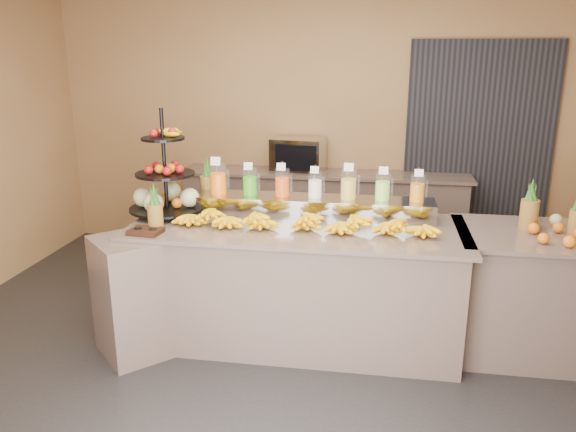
% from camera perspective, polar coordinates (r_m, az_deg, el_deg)
% --- Properties ---
extents(ground, '(6.00, 6.00, 0.00)m').
position_cam_1_polar(ground, '(4.30, 0.33, -14.11)').
color(ground, black).
rests_on(ground, ground).
extents(room_envelope, '(6.04, 5.02, 2.82)m').
position_cam_1_polar(room_envelope, '(4.47, 4.41, 12.44)').
color(room_envelope, olive).
rests_on(room_envelope, ground).
extents(buffet_counter, '(2.75, 1.25, 0.93)m').
position_cam_1_polar(buffet_counter, '(4.33, -0.63, -6.94)').
color(buffet_counter, gray).
rests_on(buffet_counter, ground).
extents(right_counter, '(1.08, 0.88, 0.93)m').
position_cam_1_polar(right_counter, '(4.55, 23.06, -7.14)').
color(right_counter, gray).
rests_on(right_counter, ground).
extents(back_ledge, '(3.10, 0.55, 0.93)m').
position_cam_1_polar(back_ledge, '(6.18, 3.60, 0.26)').
color(back_ledge, gray).
rests_on(back_ledge, ground).
extents(pitcher_tray, '(1.85, 0.30, 0.15)m').
position_cam_1_polar(pitcher_tray, '(4.42, 2.74, 0.96)').
color(pitcher_tray, gray).
rests_on(pitcher_tray, buffet_counter).
extents(juice_pitcher_orange_a, '(0.13, 0.14, 0.32)m').
position_cam_1_polar(juice_pitcher_orange_a, '(4.53, -7.09, 3.61)').
color(juice_pitcher_orange_a, silver).
rests_on(juice_pitcher_orange_a, pitcher_tray).
extents(juice_pitcher_green, '(0.12, 0.12, 0.28)m').
position_cam_1_polar(juice_pitcher_green, '(4.47, -3.88, 3.35)').
color(juice_pitcher_green, silver).
rests_on(juice_pitcher_green, pitcher_tray).
extents(juice_pitcher_orange_b, '(0.12, 0.12, 0.29)m').
position_cam_1_polar(juice_pitcher_orange_b, '(4.42, -0.59, 3.25)').
color(juice_pitcher_orange_b, silver).
rests_on(juice_pitcher_orange_b, pitcher_tray).
extents(juice_pitcher_milk, '(0.11, 0.11, 0.27)m').
position_cam_1_polar(juice_pitcher_milk, '(4.38, 2.77, 3.04)').
color(juice_pitcher_milk, silver).
rests_on(juice_pitcher_milk, pitcher_tray).
extents(juice_pitcher_lemon, '(0.13, 0.13, 0.30)m').
position_cam_1_polar(juice_pitcher_lemon, '(4.36, 6.18, 3.06)').
color(juice_pitcher_lemon, silver).
rests_on(juice_pitcher_lemon, pitcher_tray).
extents(juice_pitcher_lime, '(0.12, 0.12, 0.28)m').
position_cam_1_polar(juice_pitcher_lime, '(4.35, 9.59, 2.82)').
color(juice_pitcher_lime, silver).
rests_on(juice_pitcher_lime, pitcher_tray).
extents(juice_pitcher_orange_c, '(0.11, 0.12, 0.27)m').
position_cam_1_polar(juice_pitcher_orange_c, '(4.37, 13.00, 2.60)').
color(juice_pitcher_orange_c, silver).
rests_on(juice_pitcher_orange_c, pitcher_tray).
extents(banana_heap, '(1.95, 0.18, 0.16)m').
position_cam_1_polar(banana_heap, '(4.10, 1.55, -0.34)').
color(banana_heap, yellow).
rests_on(banana_heap, buffet_counter).
extents(fruit_stand, '(0.73, 0.73, 0.84)m').
position_cam_1_polar(fruit_stand, '(4.53, -11.85, 2.83)').
color(fruit_stand, black).
rests_on(fruit_stand, buffet_counter).
extents(condiment_caddy, '(0.24, 0.19, 0.03)m').
position_cam_1_polar(condiment_caddy, '(4.13, -14.26, -1.51)').
color(condiment_caddy, black).
rests_on(condiment_caddy, buffet_counter).
extents(pineapple_left_a, '(0.11, 0.11, 0.35)m').
position_cam_1_polar(pineapple_left_a, '(4.18, -13.34, 0.33)').
color(pineapple_left_a, brown).
rests_on(pineapple_left_a, buffet_counter).
extents(pineapple_left_b, '(0.14, 0.14, 0.41)m').
position_cam_1_polar(pineapple_left_b, '(4.75, -8.09, 2.88)').
color(pineapple_left_b, brown).
rests_on(pineapple_left_b, buffet_counter).
extents(right_fruit_pile, '(0.41, 0.40, 0.22)m').
position_cam_1_polar(right_fruit_pile, '(4.36, 25.30, -0.93)').
color(right_fruit_pile, brown).
rests_on(right_fruit_pile, right_counter).
extents(oven_warmer, '(0.59, 0.44, 0.36)m').
position_cam_1_polar(oven_warmer, '(6.06, 1.05, 6.24)').
color(oven_warmer, gray).
rests_on(oven_warmer, back_ledge).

